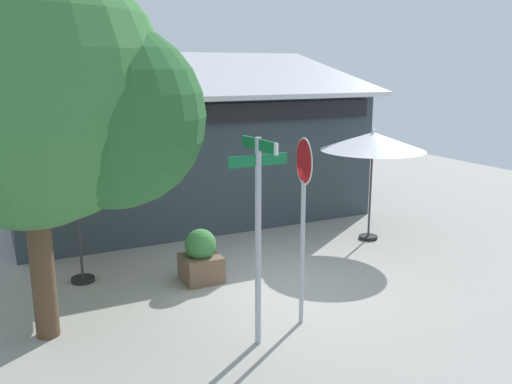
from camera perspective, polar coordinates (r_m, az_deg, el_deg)
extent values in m
cube|color=#9E9B93|center=(10.23, 2.72, -10.45)|extent=(28.00, 28.00, 0.10)
cube|color=#333D42|center=(14.89, -7.27, 3.79)|extent=(9.08, 4.33, 3.32)
cube|color=silver|center=(14.56, -7.33, 12.32)|extent=(9.58, 4.94, 1.19)
cube|color=black|center=(12.68, -4.07, 8.24)|extent=(8.48, 0.16, 0.44)
cylinder|color=#A8AAB2|center=(7.79, 0.22, -5.55)|extent=(0.09, 0.09, 3.09)
cube|color=#116B38|center=(7.45, 0.23, 5.02)|extent=(0.06, 0.92, 0.16)
cube|color=#116B38|center=(7.49, 0.23, 3.36)|extent=(0.92, 0.06, 0.16)
cube|color=white|center=(7.04, 2.14, 4.53)|extent=(0.04, 0.06, 0.16)
cylinder|color=#A8AAB2|center=(8.57, 4.90, -6.48)|extent=(0.07, 0.07, 2.34)
cylinder|color=white|center=(8.20, 5.09, 3.25)|extent=(0.16, 0.70, 0.72)
cylinder|color=red|center=(8.20, 5.09, 3.25)|extent=(0.16, 0.66, 0.67)
cylinder|color=black|center=(11.05, -17.76, -8.76)|extent=(0.44, 0.44, 0.08)
cylinder|color=#333335|center=(10.72, -18.14, -3.61)|extent=(0.05, 0.05, 2.15)
cone|color=#EAD14C|center=(10.46, -18.59, 2.60)|extent=(2.45, 2.45, 0.31)
sphere|color=silver|center=(10.43, -18.66, 3.60)|extent=(0.08, 0.08, 0.08)
cylinder|color=black|center=(13.31, 11.72, -4.67)|extent=(0.44, 0.44, 0.08)
cylinder|color=#333335|center=(13.03, 11.94, -0.24)|extent=(0.05, 0.05, 2.20)
cone|color=white|center=(12.81, 12.20, 5.25)|extent=(2.43, 2.43, 0.42)
sphere|color=silver|center=(12.78, 12.25, 6.31)|extent=(0.08, 0.08, 0.08)
cylinder|color=brown|center=(8.75, -21.60, -7.25)|extent=(0.35, 0.35, 2.26)
sphere|color=#387538|center=(8.26, -23.12, 10.01)|extent=(3.94, 3.94, 3.94)
sphere|color=#28602D|center=(7.95, -14.75, 7.68)|extent=(2.62, 2.62, 2.62)
cube|color=brown|center=(10.55, -5.80, -7.97)|extent=(0.72, 0.72, 0.51)
sphere|color=#387538|center=(10.39, -5.86, -5.53)|extent=(0.60, 0.60, 0.60)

